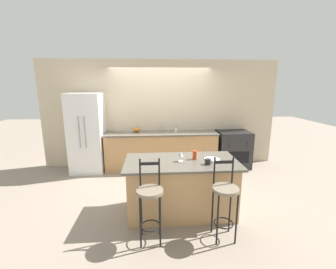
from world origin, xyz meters
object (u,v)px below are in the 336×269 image
object	(u,v)px
tumbler_cup	(195,155)
soap_bottle	(176,129)
bar_stool_far	(225,197)
coffee_mug	(208,162)
bar_stool_near	(150,199)
wine_glass	(181,154)
pumpkin_decoration	(137,130)
refrigerator	(87,133)
oven_range	(233,149)
dinner_plate	(212,159)

from	to	relation	value
tumbler_cup	soap_bottle	distance (m)	2.03
bar_stool_far	coffee_mug	bearing A→B (deg)	103.57
bar_stool_near	tumbler_cup	size ratio (longest dim) A/B	7.98
wine_glass	pumpkin_decoration	world-z (taller)	wine_glass
bar_stool_far	pumpkin_decoration	size ratio (longest dim) A/B	7.51
pumpkin_decoration	bar_stool_near	bearing A→B (deg)	-83.02
refrigerator	oven_range	world-z (taller)	refrigerator
bar_stool_far	tumbler_cup	size ratio (longest dim) A/B	7.98
refrigerator	tumbler_cup	xyz separation A→B (m)	(2.25, -1.95, 0.02)
oven_range	coffee_mug	world-z (taller)	coffee_mug
dinner_plate	pumpkin_decoration	size ratio (longest dim) A/B	1.71
refrigerator	bar_stool_far	distance (m)	3.71
bar_stool_near	bar_stool_far	bearing A→B (deg)	-0.66
pumpkin_decoration	bar_stool_far	bearing A→B (deg)	-64.65
bar_stool_near	bar_stool_far	world-z (taller)	same
bar_stool_near	bar_stool_far	distance (m)	1.00
refrigerator	bar_stool_near	distance (m)	3.11
bar_stool_far	soap_bottle	bearing A→B (deg)	97.50
bar_stool_near	pumpkin_decoration	world-z (taller)	bar_stool_near
bar_stool_far	pumpkin_decoration	world-z (taller)	bar_stool_far
soap_bottle	wine_glass	bearing A→B (deg)	-94.16
tumbler_cup	wine_glass	bearing A→B (deg)	-160.80
wine_glass	tumbler_cup	bearing A→B (deg)	19.20
oven_range	soap_bottle	xyz separation A→B (m)	(-1.47, 0.05, 0.53)
soap_bottle	coffee_mug	bearing A→B (deg)	-83.86
tumbler_cup	pumpkin_decoration	xyz separation A→B (m)	(-1.08, 2.10, 0.01)
refrigerator	dinner_plate	distance (m)	3.22
wine_glass	tumbler_cup	world-z (taller)	wine_glass
pumpkin_decoration	soap_bottle	size ratio (longest dim) A/B	0.94
tumbler_cup	soap_bottle	xyz separation A→B (m)	(-0.09, 2.03, 0.02)
bar_stool_near	bar_stool_far	size ratio (longest dim) A/B	1.00
oven_range	pumpkin_decoration	xyz separation A→B (m)	(-2.46, 0.12, 0.52)
oven_range	dinner_plate	world-z (taller)	oven_range
bar_stool_far	wine_glass	size ratio (longest dim) A/B	6.66
bar_stool_far	dinner_plate	distance (m)	0.77
refrigerator	soap_bottle	size ratio (longest dim) A/B	11.72
bar_stool_far	tumbler_cup	world-z (taller)	bar_stool_far
oven_range	dinner_plate	distance (m)	2.35
oven_range	wine_glass	xyz separation A→B (m)	(-1.63, -2.06, 0.56)
tumbler_cup	bar_stool_near	bearing A→B (deg)	-134.43
bar_stool_near	coffee_mug	bearing A→B (deg)	28.96
refrigerator	oven_range	distance (m)	3.66
dinner_plate	coffee_mug	xyz separation A→B (m)	(-0.12, -0.20, 0.03)
refrigerator	coffee_mug	bearing A→B (deg)	-42.45
refrigerator	wine_glass	size ratio (longest dim) A/B	11.10
tumbler_cup	pumpkin_decoration	size ratio (longest dim) A/B	0.94
bar_stool_far	bar_stool_near	bearing A→B (deg)	179.34
pumpkin_decoration	refrigerator	bearing A→B (deg)	-172.55
pumpkin_decoration	tumbler_cup	bearing A→B (deg)	-62.87
refrigerator	tumbler_cup	bearing A→B (deg)	-40.87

